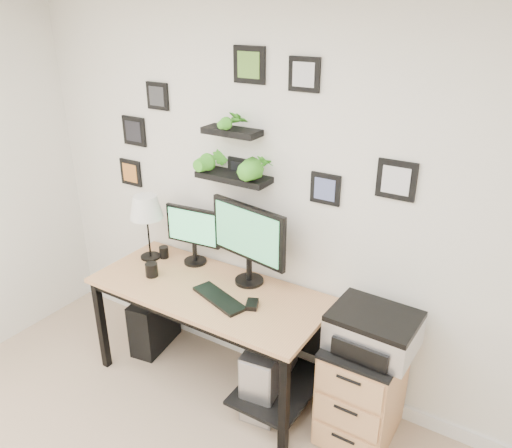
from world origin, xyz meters
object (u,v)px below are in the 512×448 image
Objects in this scene: desk at (216,303)px; printer at (373,330)px; monitor_left at (193,231)px; table_lamp at (146,209)px; mug at (152,270)px; file_cabinet at (362,389)px; pc_tower_grey at (269,372)px; monitor_right at (248,238)px; pc_tower_black at (155,321)px.

desk is 1.08m from printer.
monitor_left is (-0.33, 0.20, 0.38)m from desk.
monitor_left is 0.38m from table_lamp.
mug is 0.20× the size of printer.
printer is at bearing -1.28° from table_lamp.
table_lamp is 0.73× the size of file_cabinet.
printer is at bearing -8.31° from file_cabinet.
desk reaches higher than pc_tower_grey.
pc_tower_grey is (0.28, -0.19, -0.84)m from monitor_right.
monitor_right is 0.97m from printer.
file_cabinet is (1.50, 0.17, -0.46)m from mug.
pc_tower_grey is at bearing 5.81° from mug.
mug is 1.58m from file_cabinet.
pc_tower_black is at bearing 175.90° from desk.
monitor_right is 1.15× the size of pc_tower_grey.
table_lamp is 1.12× the size of pc_tower_black.
file_cabinet is at bearing -5.94° from monitor_left.
printer reaches higher than file_cabinet.
pc_tower_black is at bearing -179.73° from printer.
desk reaches higher than file_cabinet.
desk is at bearing 177.82° from pc_tower_grey.
mug is at bearing -166.98° from desk.
file_cabinet is 1.36× the size of printer.
desk is at bearing -177.10° from printer.
table_lamp is 0.44m from mug.
mug reaches higher than desk.
monitor_left is 1.42m from printer.
monitor_left is 0.87× the size of printer.
file_cabinet is (0.61, 0.07, 0.09)m from pc_tower_grey.
pc_tower_grey is 0.83m from printer.
desk is 0.51m from monitor_right.
file_cabinet is at bearing 6.29° from mug.
monitor_right is at bearing 48.54° from desk.
file_cabinet is at bearing 3.21° from desk.
table_lamp is 0.99× the size of printer.
printer is (1.53, 0.16, -0.02)m from mug.
monitor_right is 0.90m from pc_tower_grey.
mug is 0.63m from pc_tower_black.
printer is at bearing -7.24° from monitor_right.
file_cabinet is at bearing -1.16° from table_lamp.
pc_tower_black is at bearing 176.67° from pc_tower_grey.
table_lamp is 1.42m from pc_tower_grey.
table_lamp is at bearing -174.55° from monitor_right.
desk is 2.39× the size of file_cabinet.
pc_tower_black is at bearing -153.42° from monitor_left.
monitor_left is 0.99× the size of pc_tower_black.
table_lamp is at bearing 178.84° from file_cabinet.
monitor_right is at bearing 172.76° from printer.
pc_tower_black is (0.02, -0.05, -0.92)m from table_lamp.
monitor_left is 0.82× the size of pc_tower_grey.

